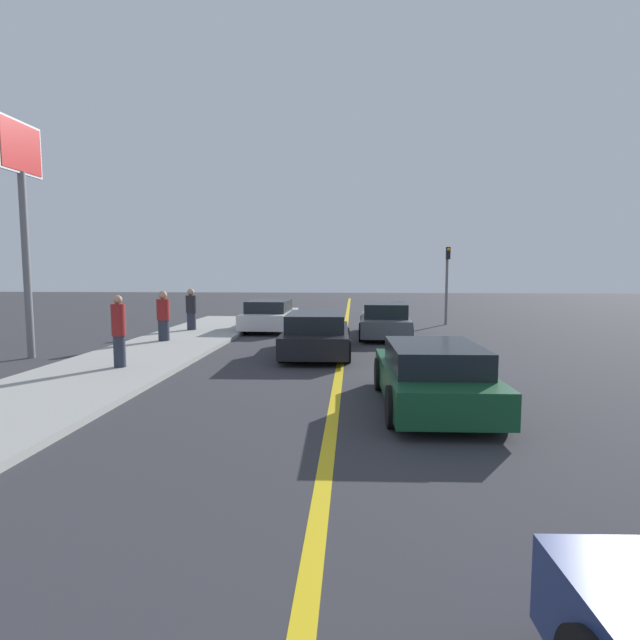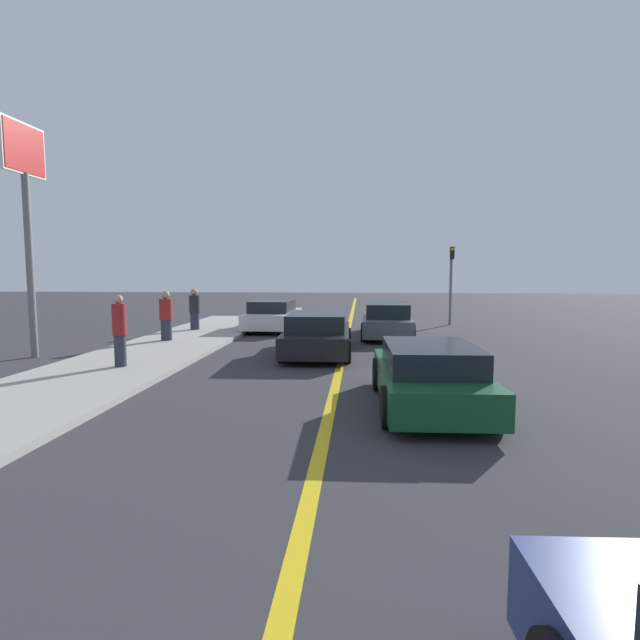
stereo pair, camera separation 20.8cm
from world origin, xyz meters
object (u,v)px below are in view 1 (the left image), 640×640
object	(u,v)px
car_ahead_center	(432,376)
pedestrian_mid_group	(119,331)
pedestrian_far_standing	(163,316)
roadside_sign	(22,185)
car_far_distant	(317,334)
traffic_light	(447,277)
car_parked_left_lot	(385,320)
pedestrian_by_sign	(191,310)
car_oncoming_far	(270,315)

from	to	relation	value
car_ahead_center	pedestrian_mid_group	xyz separation A→B (m)	(-7.07, 2.68, 0.43)
car_ahead_center	pedestrian_far_standing	world-z (taller)	pedestrian_far_standing
pedestrian_far_standing	roadside_sign	bearing A→B (deg)	-133.64
car_far_distant	traffic_light	world-z (taller)	traffic_light
pedestrian_far_standing	roadside_sign	size ratio (longest dim) A/B	0.26
car_ahead_center	car_parked_left_lot	bearing A→B (deg)	89.85
car_ahead_center	traffic_light	distance (m)	14.58
pedestrian_far_standing	roadside_sign	xyz separation A→B (m)	(-2.73, -2.87, 3.85)
car_ahead_center	pedestrian_by_sign	size ratio (longest dim) A/B	2.51
car_ahead_center	traffic_light	bearing A→B (deg)	77.15
car_ahead_center	pedestrian_mid_group	world-z (taller)	pedestrian_mid_group
pedestrian_far_standing	traffic_light	size ratio (longest dim) A/B	0.47
car_far_distant	pedestrian_mid_group	world-z (taller)	pedestrian_mid_group
car_ahead_center	car_far_distant	bearing A→B (deg)	112.42
car_oncoming_far	pedestrian_mid_group	xyz separation A→B (m)	(-2.20, -8.83, 0.39)
pedestrian_mid_group	car_oncoming_far	bearing A→B (deg)	76.03
roadside_sign	pedestrian_mid_group	bearing A→B (deg)	-27.09
pedestrian_far_standing	pedestrian_by_sign	xyz separation A→B (m)	(-0.09, 3.14, -0.02)
car_oncoming_far	traffic_light	bearing A→B (deg)	20.43
pedestrian_mid_group	car_parked_left_lot	bearing A→B (deg)	46.13
car_parked_left_lot	car_ahead_center	bearing A→B (deg)	-86.67
car_ahead_center	pedestrian_far_standing	bearing A→B (deg)	135.20
car_far_distant	traffic_light	bearing A→B (deg)	56.82
car_oncoming_far	pedestrian_mid_group	world-z (taller)	pedestrian_mid_group
car_far_distant	car_parked_left_lot	distance (m)	4.74
pedestrian_by_sign	roadside_sign	xyz separation A→B (m)	(-2.64, -6.01, 3.87)
pedestrian_by_sign	traffic_light	bearing A→B (deg)	19.44
car_ahead_center	pedestrian_by_sign	xyz separation A→B (m)	(-7.85, 10.44, 0.35)
car_ahead_center	traffic_light	size ratio (longest dim) A/B	1.16
roadside_sign	car_ahead_center	bearing A→B (deg)	-22.88
car_oncoming_far	car_parked_left_lot	bearing A→B (deg)	-19.30
pedestrian_mid_group	pedestrian_by_sign	world-z (taller)	pedestrian_mid_group
car_far_distant	car_parked_left_lot	world-z (taller)	car_parked_left_lot
car_parked_left_lot	traffic_light	world-z (taller)	traffic_light
pedestrian_by_sign	pedestrian_mid_group	bearing A→B (deg)	-84.27
pedestrian_mid_group	car_far_distant	bearing A→B (deg)	32.69
pedestrian_by_sign	roadside_sign	world-z (taller)	roadside_sign
car_far_distant	pedestrian_far_standing	bearing A→B (deg)	160.91
car_ahead_center	pedestrian_by_sign	bearing A→B (deg)	125.37
pedestrian_far_standing	roadside_sign	distance (m)	5.53
pedestrian_by_sign	car_ahead_center	bearing A→B (deg)	-53.05
pedestrian_by_sign	traffic_light	size ratio (longest dim) A/B	0.46
pedestrian_by_sign	roadside_sign	bearing A→B (deg)	-113.76
pedestrian_mid_group	pedestrian_far_standing	world-z (taller)	pedestrian_mid_group
car_ahead_center	car_oncoming_far	world-z (taller)	car_oncoming_far
pedestrian_by_sign	car_oncoming_far	bearing A→B (deg)	19.77
car_ahead_center	traffic_light	xyz separation A→B (m)	(2.83, 14.21, 1.63)
car_parked_left_lot	roadside_sign	bearing A→B (deg)	-150.54
car_parked_left_lot	pedestrian_by_sign	bearing A→B (deg)	176.97
car_parked_left_lot	car_oncoming_far	world-z (taller)	car_parked_left_lot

